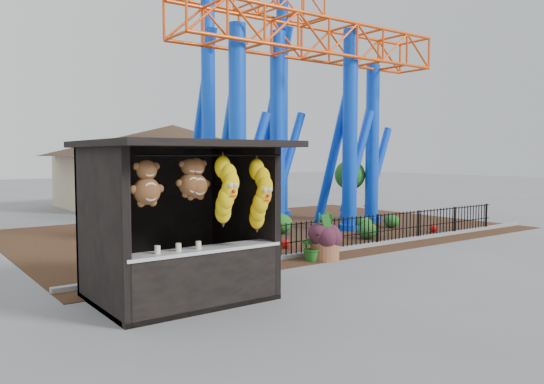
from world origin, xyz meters
TOP-DOWN VIEW (x-y plane):
  - ground at (0.00, 0.00)m, footprint 120.00×120.00m
  - mulch_bed at (4.00, 8.00)m, footprint 18.00×12.00m
  - curb at (4.00, 3.00)m, footprint 18.00×0.18m
  - prize_booth at (-3.01, 0.91)m, footprint 3.50×3.40m
  - picket_fence at (4.90, 3.00)m, footprint 12.20×0.06m
  - roller_coaster at (5.12, 8.23)m, footprint 11.00×6.37m
  - terracotta_planter at (1.95, 2.32)m, footprint 0.82×0.82m
  - planter_foliage at (1.95, 2.32)m, footprint 0.70×0.70m
  - potted_plant at (1.56, 2.39)m, footprint 0.72×0.63m
  - landscaping at (4.73, 5.67)m, footprint 7.10×3.71m
  - pavilion at (6.00, 20.00)m, footprint 15.00×15.00m

SIDE VIEW (x-z plane):
  - ground at x=0.00m, z-range 0.00..0.00m
  - mulch_bed at x=4.00m, z-range 0.00..0.02m
  - curb at x=4.00m, z-range 0.00..0.12m
  - terracotta_planter at x=1.95m, z-range 0.00..0.55m
  - landscaping at x=4.73m, z-range -0.05..0.67m
  - potted_plant at x=1.56m, z-range 0.00..0.77m
  - picket_fence at x=4.90m, z-range 0.00..1.00m
  - planter_foliage at x=1.95m, z-range 0.55..1.19m
  - prize_booth at x=-3.01m, z-range -0.03..3.09m
  - pavilion at x=6.00m, z-range 0.67..5.47m
  - roller_coaster at x=5.12m, z-range 1.03..11.85m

